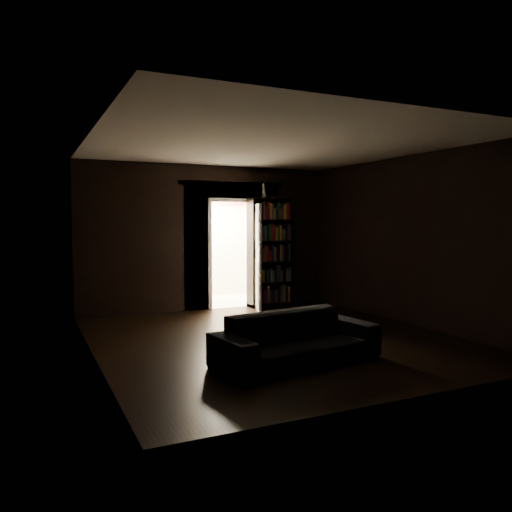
# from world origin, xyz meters

# --- Properties ---
(ground) EXTENTS (5.50, 5.50, 0.00)m
(ground) POSITION_xyz_m (0.00, 0.00, 0.00)
(ground) COLOR black
(ground) RESTS_ON ground
(room_walls) EXTENTS (5.02, 5.61, 2.84)m
(room_walls) POSITION_xyz_m (-0.01, 1.07, 1.68)
(room_walls) COLOR black
(room_walls) RESTS_ON ground
(kitchen_alcove) EXTENTS (2.20, 1.80, 2.60)m
(kitchen_alcove) POSITION_xyz_m (0.50, 3.87, 1.21)
(kitchen_alcove) COLOR beige
(kitchen_alcove) RESTS_ON ground
(sofa) EXTENTS (2.18, 1.18, 0.80)m
(sofa) POSITION_xyz_m (-0.29, -1.22, 0.40)
(sofa) COLOR black
(sofa) RESTS_ON ground
(bookshelf) EXTENTS (0.92, 0.40, 2.20)m
(bookshelf) POSITION_xyz_m (1.25, 2.59, 1.10)
(bookshelf) COLOR black
(bookshelf) RESTS_ON ground
(refrigerator) EXTENTS (0.95, 0.91, 1.65)m
(refrigerator) POSITION_xyz_m (-0.10, 4.11, 0.82)
(refrigerator) COLOR white
(refrigerator) RESTS_ON ground
(door) EXTENTS (0.31, 0.82, 2.05)m
(door) POSITION_xyz_m (0.84, 2.33, 1.02)
(door) COLOR white
(door) RESTS_ON ground
(figurine) EXTENTS (0.12, 0.12, 0.28)m
(figurine) POSITION_xyz_m (1.12, 2.61, 2.34)
(figurine) COLOR white
(figurine) RESTS_ON bookshelf
(bottles) EXTENTS (0.62, 0.22, 0.25)m
(bottles) POSITION_xyz_m (-0.05, 4.01, 1.78)
(bottles) COLOR black
(bottles) RESTS_ON refrigerator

